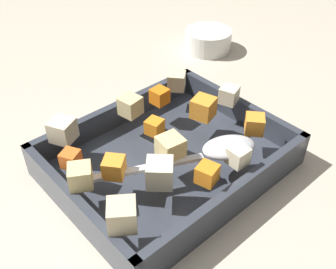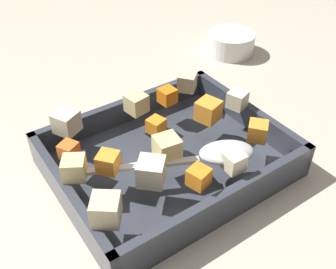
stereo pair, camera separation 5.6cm
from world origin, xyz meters
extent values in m
plane|color=#BCB29E|center=(0.00, 0.00, 0.00)|extent=(4.00, 4.00, 0.00)
cube|color=#333842|center=(0.01, 0.01, 0.01)|extent=(0.32, 0.26, 0.01)
cube|color=#333842|center=(0.01, -0.12, 0.03)|extent=(0.32, 0.01, 0.04)
cube|color=#333842|center=(0.01, 0.13, 0.03)|extent=(0.32, 0.01, 0.04)
cube|color=#333842|center=(-0.15, 0.01, 0.03)|extent=(0.01, 0.26, 0.04)
cube|color=#333842|center=(0.16, 0.01, 0.03)|extent=(0.01, 0.26, 0.04)
cube|color=orange|center=(0.14, -0.04, 0.07)|extent=(0.03, 0.03, 0.02)
cube|color=orange|center=(0.11, 0.01, 0.07)|extent=(0.04, 0.04, 0.03)
cube|color=orange|center=(-0.07, 0.00, 0.07)|extent=(0.04, 0.04, 0.03)
cube|color=orange|center=(-0.04, -0.07, 0.07)|extent=(0.03, 0.03, 0.02)
cube|color=orange|center=(-0.10, 0.08, 0.07)|extent=(0.04, 0.04, 0.03)
cube|color=orange|center=(0.01, -0.02, 0.07)|extent=(0.03, 0.03, 0.02)
cube|color=orange|center=(0.03, 0.10, 0.07)|extent=(0.03, 0.03, 0.02)
cube|color=beige|center=(-0.03, 0.10, 0.07)|extent=(0.03, 0.03, 0.02)
cube|color=#E0CC89|center=(0.01, -0.08, 0.07)|extent=(0.03, 0.03, 0.03)
cube|color=#E0CC89|center=(0.15, 0.00, 0.07)|extent=(0.04, 0.04, 0.03)
cube|color=#E0CC89|center=(0.03, 0.04, 0.07)|extent=(0.04, 0.04, 0.03)
cube|color=beige|center=(-0.13, 0.00, 0.07)|extent=(0.03, 0.03, 0.03)
cube|color=beige|center=(0.07, 0.06, 0.07)|extent=(0.05, 0.05, 0.03)
cube|color=beige|center=(0.12, -0.09, 0.07)|extent=(0.04, 0.04, 0.03)
cube|color=beige|center=(-0.09, -0.09, 0.07)|extent=(0.04, 0.04, 0.03)
cube|color=beige|center=(0.15, 0.08, 0.07)|extent=(0.05, 0.05, 0.03)
ellipsoid|color=silver|center=(-0.03, 0.08, 0.06)|extent=(0.09, 0.07, 0.02)
cube|color=silver|center=(0.08, 0.03, 0.06)|extent=(0.16, 0.08, 0.01)
cylinder|color=silver|center=(-0.32, -0.22, 0.02)|extent=(0.10, 0.10, 0.05)
camera|label=1|loc=(0.30, 0.33, 0.41)|focal=42.54mm
camera|label=2|loc=(0.26, 0.37, 0.41)|focal=42.54mm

